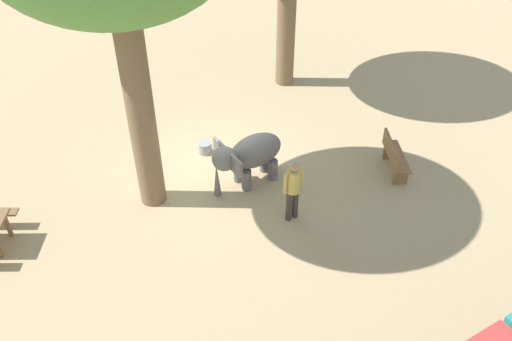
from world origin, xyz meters
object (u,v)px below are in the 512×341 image
at_px(elephant, 249,155).
at_px(person_handler, 293,187).
at_px(wooden_bench, 394,156).
at_px(feed_bucket, 205,148).

xyz_separation_m(elephant, person_handler, (-0.21, 1.64, 0.10)).
relative_size(person_handler, wooden_bench, 1.13).
distance_m(person_handler, wooden_bench, 3.27).
distance_m(elephant, wooden_bench, 3.76).
xyz_separation_m(person_handler, wooden_bench, (-3.23, -0.18, -0.48)).
bearing_deg(feed_bucket, wooden_bench, 140.67).
bearing_deg(wooden_bench, feed_bucket, -102.45).
relative_size(wooden_bench, feed_bucket, 3.97).
bearing_deg(person_handler, wooden_bench, -87.29).
distance_m(person_handler, feed_bucket, 3.48).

